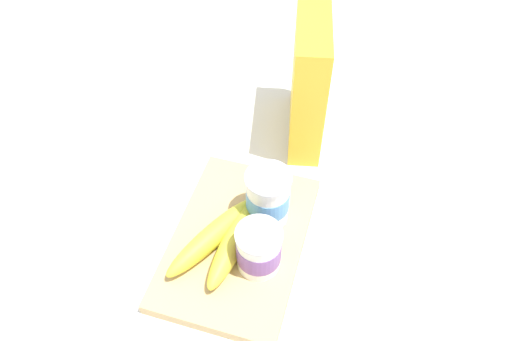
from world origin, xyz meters
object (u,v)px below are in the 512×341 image
cereal_box (309,80)px  yogurt_cup_front (268,197)px  yogurt_cup_back (259,249)px  cutting_board (238,242)px  banana_bunch (222,239)px

cereal_box → yogurt_cup_front: (0.23, -0.01, -0.05)m
cereal_box → yogurt_cup_back: 0.32m
cereal_box → yogurt_cup_front: size_ratio=2.44×
cereal_box → yogurt_cup_back: (0.32, 0.00, -0.06)m
yogurt_cup_front → yogurt_cup_back: (0.09, 0.01, -0.01)m
cutting_board → cereal_box: (-0.28, 0.04, 0.11)m
yogurt_cup_front → yogurt_cup_back: 0.09m
cereal_box → yogurt_cup_front: 0.24m
cereal_box → banana_bunch: size_ratio=1.33×
cutting_board → cereal_box: 0.31m
cutting_board → yogurt_cup_back: yogurt_cup_back is taller
cereal_box → yogurt_cup_back: cereal_box is taller
yogurt_cup_front → banana_bunch: (0.07, -0.05, -0.03)m
yogurt_cup_back → banana_bunch: bearing=-102.8°
cutting_board → banana_bunch: bearing=-44.3°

